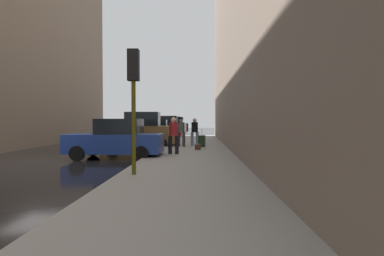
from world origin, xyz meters
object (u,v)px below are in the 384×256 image
Objects in this scene: fire_hydrant at (170,139)px; pedestrian_in_red_jacket at (174,134)px; parked_white_van at (167,127)px; pedestrian_in_jeans at (195,130)px; parked_red_hatchback at (161,129)px; traffic_light at (134,84)px; parked_blue_sedan at (116,140)px; duffel_bag at (198,147)px; parked_dark_green_sedan at (153,131)px; parked_bronze_suv at (141,131)px; rolling_suitcase at (202,141)px; parked_black_suv at (171,126)px; pedestrian_with_beanie at (181,130)px.

pedestrian_in_red_jacket reaches higher than fire_hydrant.
parked_white_van reaches higher than pedestrian_in_red_jacket.
parked_red_hatchback is at bearing 107.96° from pedestrian_in_jeans.
traffic_light is 2.11× the size of pedestrian_in_jeans.
parked_blue_sedan is 6.45m from fire_hydrant.
duffel_bag is (0.21, -2.43, -0.81)m from pedestrian_in_jeans.
pedestrian_in_red_jacket is (2.54, -10.23, 0.26)m from parked_dark_green_sedan.
parked_blue_sedan is 1.17× the size of traffic_light.
traffic_light is 2.11× the size of pedestrian_in_red_jacket.
parked_red_hatchback is at bearing 90.00° from parked_bronze_suv.
pedestrian_in_jeans is 1.04m from rolling_suitcase.
parked_blue_sedan is 0.91× the size of parked_white_van.
parked_blue_sedan reaches higher than rolling_suitcase.
pedestrian_in_jeans is at bearing 80.84° from traffic_light.
traffic_light reaches higher than rolling_suitcase.
pedestrian_in_jeans is at bearing 94.90° from duffel_bag.
fire_hydrant is 0.41× the size of pedestrian_in_jeans.
parked_blue_sedan is at bearing -169.05° from pedestrian_in_red_jacket.
parked_black_suv is 2.61× the size of pedestrian_with_beanie.
pedestrian_in_jeans reaches higher than rolling_suitcase.
parked_black_suv is 1.29× the size of traffic_light.
pedestrian_in_red_jacket is at bearing 82.57° from traffic_light.
parked_red_hatchback is at bearing 99.44° from pedestrian_in_red_jacket.
parked_black_suv is 4.46× the size of rolling_suitcase.
parked_red_hatchback is 12.02m from rolling_suitcase.
pedestrian_in_jeans is 2.57m from duffel_bag.
parked_blue_sedan is at bearing -106.26° from fire_hydrant.
parked_red_hatchback is 9.78m from fire_hydrant.
parked_red_hatchback is at bearing 108.93° from rolling_suitcase.
traffic_light is (1.85, -10.36, 1.73)m from parked_bronze_suv.
parked_dark_green_sedan is 15.61m from parked_black_suv.
pedestrian_in_red_jacket is at bearing 10.95° from parked_blue_sedan.
pedestrian_in_red_jacket is 4.20m from rolling_suitcase.
rolling_suitcase reaches higher than fire_hydrant.
duffel_bag is at bearing -85.10° from pedestrian_in_jeans.
pedestrian_in_jeans is at bearing -77.46° from parked_white_van.
parked_white_van reaches higher than duffel_bag.
parked_blue_sedan is 5.38m from pedestrian_with_beanie.
parked_dark_green_sedan is at bearing 114.54° from duffel_bag.
traffic_light reaches higher than pedestrian_in_jeans.
parked_blue_sedan is at bearing -119.47° from pedestrian_with_beanie.
parked_red_hatchback is 13.60m from duffel_bag.
parked_dark_green_sedan is at bearing 111.68° from fire_hydrant.
pedestrian_in_jeans is (1.60, 9.93, -1.65)m from traffic_light.
parked_dark_green_sedan is 6.60m from pedestrian_with_beanie.
parked_dark_green_sedan is 8.84m from duffel_bag.
parked_bronze_suv is 10.58× the size of duffel_bag.
parked_blue_sedan reaches higher than duffel_bag.
parked_red_hatchback is at bearing -90.00° from parked_white_van.
pedestrian_with_beanie is at bearing 60.53° from parked_blue_sedan.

